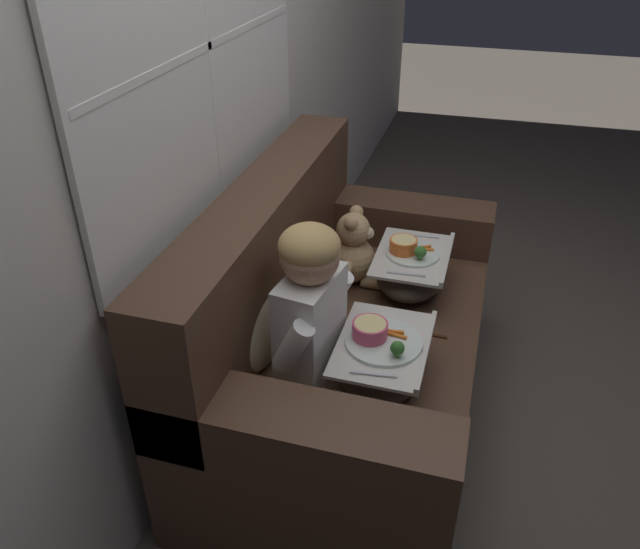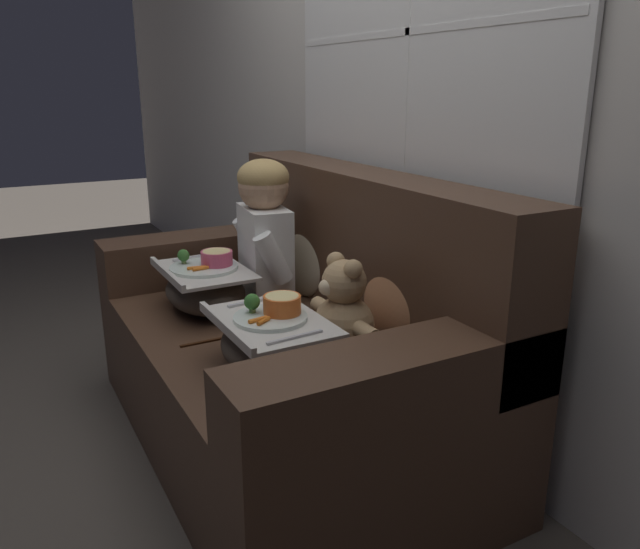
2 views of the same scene
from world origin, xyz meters
The scene contains 9 objects.
ground_plane centered at (0.00, 0.00, 0.00)m, with size 14.00×14.00×0.00m, color #4C443D.
wall_back_with_window centered at (0.00, 0.55, 1.31)m, with size 8.00×0.08×2.60m.
couch centered at (0.00, 0.07, 0.34)m, with size 1.62×0.92×0.95m.
throw_pillow_behind_child centered at (-0.29, 0.28, 0.61)m, with size 0.37×0.18×0.38m.
throw_pillow_behind_teddy centered at (0.29, 0.28, 0.61)m, with size 0.33×0.16×0.34m.
child_figure centered at (-0.29, 0.08, 0.74)m, with size 0.40×0.21×0.55m.
teddy_bear centered at (0.29, 0.08, 0.57)m, with size 0.34×0.24×0.32m.
lap_tray_child centered at (-0.29, -0.16, 0.53)m, with size 0.41×0.29×0.23m.
lap_tray_teddy centered at (0.29, -0.16, 0.53)m, with size 0.40×0.29×0.23m.
Camera 2 is at (1.83, -0.84, 1.24)m, focal length 35.00 mm.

